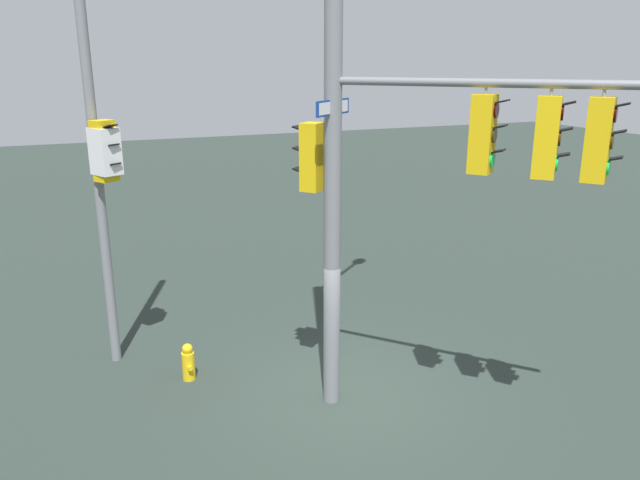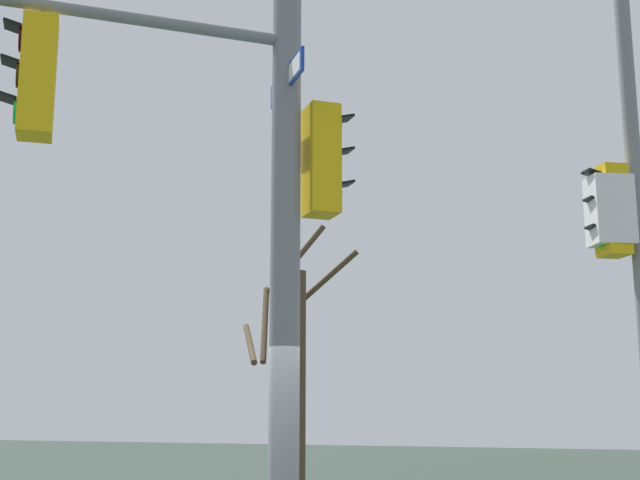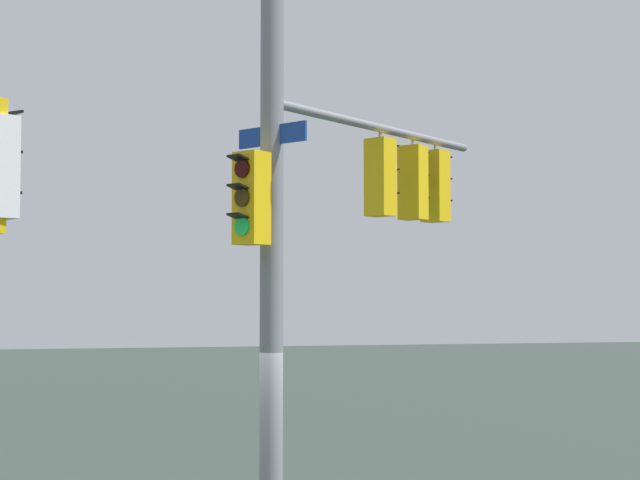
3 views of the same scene
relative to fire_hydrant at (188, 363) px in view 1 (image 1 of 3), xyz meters
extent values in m
plane|color=#28342E|center=(1.74, 2.48, -0.34)|extent=(80.00, 80.00, 0.00)
cylinder|color=slate|center=(1.73, 2.20, 4.63)|extent=(0.28, 0.28, 9.95)
cylinder|color=slate|center=(3.50, 3.74, 5.19)|extent=(3.62, 3.19, 0.12)
cube|color=gold|center=(3.48, 3.72, 4.49)|extent=(0.46, 0.47, 1.10)
cylinder|color=#2F0403|center=(3.61, 3.83, 4.83)|extent=(0.16, 0.19, 0.22)
cube|color=black|center=(3.67, 3.87, 4.95)|extent=(0.26, 0.26, 0.06)
cylinder|color=#352504|center=(3.61, 3.83, 4.49)|extent=(0.16, 0.19, 0.22)
cube|color=black|center=(3.67, 3.87, 4.61)|extent=(0.26, 0.26, 0.06)
cylinder|color=#19D147|center=(3.61, 3.83, 4.15)|extent=(0.16, 0.19, 0.22)
cube|color=black|center=(3.67, 3.87, 4.27)|extent=(0.26, 0.26, 0.06)
cylinder|color=slate|center=(3.48, 3.72, 5.11)|extent=(0.04, 0.04, 0.15)
cube|color=gold|center=(4.12, 4.29, 4.49)|extent=(0.47, 0.47, 1.10)
cylinder|color=#2F0403|center=(4.24, 4.40, 4.83)|extent=(0.18, 0.18, 0.22)
cube|color=black|center=(4.29, 4.45, 4.95)|extent=(0.26, 0.26, 0.06)
cylinder|color=#352504|center=(4.24, 4.40, 4.49)|extent=(0.18, 0.18, 0.22)
cube|color=black|center=(4.29, 4.45, 4.61)|extent=(0.26, 0.26, 0.06)
cylinder|color=#19D147|center=(4.24, 4.40, 4.15)|extent=(0.18, 0.18, 0.22)
cube|color=black|center=(4.29, 4.45, 4.27)|extent=(0.26, 0.26, 0.06)
cylinder|color=slate|center=(4.12, 4.29, 5.11)|extent=(0.04, 0.04, 0.15)
cube|color=gold|center=(4.60, 4.71, 4.49)|extent=(0.46, 0.47, 1.10)
cylinder|color=#2F0403|center=(4.73, 4.81, 4.83)|extent=(0.16, 0.19, 0.22)
cube|color=black|center=(4.79, 4.85, 4.95)|extent=(0.25, 0.26, 0.06)
cylinder|color=#352504|center=(4.73, 4.81, 4.49)|extent=(0.16, 0.19, 0.22)
cube|color=black|center=(4.79, 4.85, 4.61)|extent=(0.25, 0.26, 0.06)
cylinder|color=#19D147|center=(4.73, 4.81, 4.15)|extent=(0.16, 0.19, 0.22)
cube|color=black|center=(4.79, 4.85, 4.27)|extent=(0.25, 0.26, 0.06)
cylinder|color=slate|center=(4.60, 4.71, 5.11)|extent=(0.04, 0.04, 0.15)
cube|color=gold|center=(1.46, 1.96, 3.99)|extent=(0.46, 0.47, 1.10)
cylinder|color=#2F0403|center=(1.33, 1.85, 4.33)|extent=(0.17, 0.19, 0.22)
cube|color=black|center=(1.27, 1.80, 4.45)|extent=(0.26, 0.26, 0.06)
cylinder|color=#352504|center=(1.33, 1.85, 3.99)|extent=(0.17, 0.19, 0.22)
cube|color=black|center=(1.27, 1.80, 4.11)|extent=(0.26, 0.26, 0.06)
cylinder|color=#19D147|center=(1.33, 1.85, 3.65)|extent=(0.17, 0.19, 0.22)
cube|color=black|center=(1.27, 1.80, 3.77)|extent=(0.26, 0.26, 0.06)
cube|color=navy|center=(1.73, 2.20, 4.79)|extent=(0.72, 0.87, 0.24)
cube|color=white|center=(1.74, 2.21, 4.79)|extent=(0.64, 0.78, 0.18)
cylinder|color=slate|center=(-1.38, -1.20, 3.74)|extent=(0.19, 0.19, 8.17)
cube|color=white|center=(-1.08, -1.05, 3.91)|extent=(0.61, 0.57, 0.84)
cube|color=gold|center=(-1.10, -1.06, 3.92)|extent=(0.45, 0.46, 1.10)
cylinder|color=#2F0403|center=(-0.96, -0.97, 4.26)|extent=(0.14, 0.20, 0.22)
cube|color=black|center=(-0.90, -0.93, 4.38)|extent=(0.25, 0.26, 0.06)
cylinder|color=#352504|center=(-0.96, -0.97, 3.92)|extent=(0.14, 0.20, 0.22)
cube|color=black|center=(-0.90, -0.93, 4.04)|extent=(0.25, 0.26, 0.06)
cylinder|color=#19D147|center=(-0.96, -0.97, 3.58)|extent=(0.14, 0.20, 0.22)
cube|color=black|center=(-0.90, -0.93, 3.70)|extent=(0.25, 0.26, 0.06)
cylinder|color=yellow|center=(0.00, 0.00, -0.07)|extent=(0.24, 0.24, 0.55)
sphere|color=yellow|center=(0.00, 0.00, 0.29)|extent=(0.20, 0.20, 0.20)
cylinder|color=yellow|center=(-0.14, 0.00, -0.04)|extent=(0.10, 0.09, 0.09)
cylinder|color=yellow|center=(0.14, 0.00, -0.04)|extent=(0.10, 0.09, 0.09)
camera|label=1|loc=(10.54, -1.75, 5.47)|focal=34.19mm
camera|label=2|loc=(-1.50, 9.50, 1.57)|focal=48.12mm
camera|label=3|loc=(0.24, -8.94, 2.94)|focal=52.15mm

